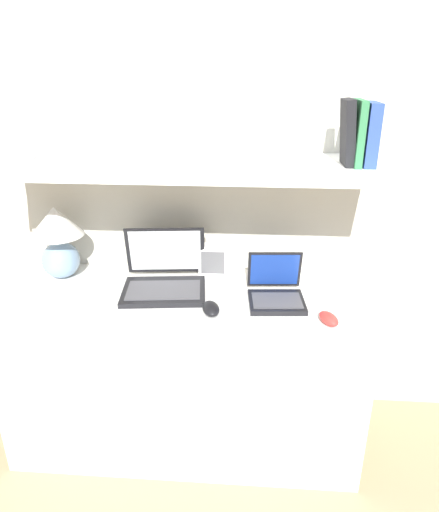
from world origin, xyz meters
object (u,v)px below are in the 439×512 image
at_px(laptop_large, 164,278).
at_px(book_green, 357,133).
at_px(book_blue, 369,134).
at_px(second_mouse, 329,319).
at_px(laptop_small, 276,292).
at_px(book_black, 348,133).
at_px(shelf_gadget, 22,151).
at_px(computer_mouse, 211,308).
at_px(router_box, 213,260).
at_px(table_lamp, 57,237).

xyz_separation_m(laptop_large, book_green, (0.71, 0.02, 0.58)).
xyz_separation_m(book_blue, book_green, (-0.04, 0.00, 0.00)).
bearing_deg(second_mouse, laptop_small, 138.78).
relative_size(book_black, shelf_gadget, 3.08).
bearing_deg(computer_mouse, laptop_small, 25.79).
xyz_separation_m(router_box, book_blue, (0.56, -0.12, 0.55)).
distance_m(table_lamp, laptop_large, 0.49).
distance_m(book_black, shelf_gadget, 1.20).
relative_size(table_lamp, second_mouse, 2.90).
bearing_deg(shelf_gadget, laptop_small, -5.39).
xyz_separation_m(computer_mouse, book_black, (0.47, 0.21, 0.61)).
xyz_separation_m(computer_mouse, book_green, (0.50, 0.21, 0.61)).
bearing_deg(second_mouse, router_box, 140.32).
bearing_deg(router_box, book_black, -13.44).
bearing_deg(table_lamp, book_black, -2.91).
relative_size(computer_mouse, book_black, 0.51).
relative_size(laptop_large, laptop_small, 1.54).
bearing_deg(router_box, laptop_large, -143.46).
xyz_separation_m(second_mouse, book_black, (0.05, 0.25, 0.61)).
bearing_deg(table_lamp, router_box, 5.17).
bearing_deg(router_box, laptop_small, -38.57).
bearing_deg(laptop_large, laptop_small, -8.76).
bearing_deg(book_blue, computer_mouse, -159.03).
xyz_separation_m(laptop_small, book_blue, (0.30, 0.09, 0.58)).
xyz_separation_m(laptop_small, book_black, (0.23, 0.09, 0.59)).
height_order(laptop_small, router_box, laptop_small).
xyz_separation_m(router_box, shelf_gadget, (-0.71, -0.12, 0.48)).
height_order(table_lamp, book_green, book_green).
bearing_deg(laptop_large, router_box, 36.54).
xyz_separation_m(table_lamp, book_black, (1.14, -0.06, 0.44)).
xyz_separation_m(laptop_large, computer_mouse, (0.21, -0.19, -0.03)).
height_order(laptop_large, second_mouse, laptop_large).
xyz_separation_m(second_mouse, book_green, (0.08, 0.25, 0.61)).
xyz_separation_m(table_lamp, laptop_small, (0.91, -0.15, -0.15)).
bearing_deg(book_green, laptop_small, -160.62).
bearing_deg(shelf_gadget, laptop_large, -2.46).
bearing_deg(book_green, book_blue, 0.00).
height_order(table_lamp, router_box, table_lamp).
bearing_deg(second_mouse, computer_mouse, 174.43).
bearing_deg(computer_mouse, book_blue, 20.97).
height_order(book_black, shelf_gadget, book_black).
height_order(laptop_large, computer_mouse, laptop_large).
distance_m(second_mouse, router_box, 0.58).
distance_m(laptop_large, computer_mouse, 0.28).
bearing_deg(shelf_gadget, book_black, 0.00).
height_order(laptop_small, shelf_gadget, shelf_gadget).
relative_size(table_lamp, laptop_large, 0.87).
height_order(laptop_large, book_green, book_green).
xyz_separation_m(table_lamp, computer_mouse, (0.67, -0.27, -0.17)).
height_order(router_box, shelf_gadget, shelf_gadget).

